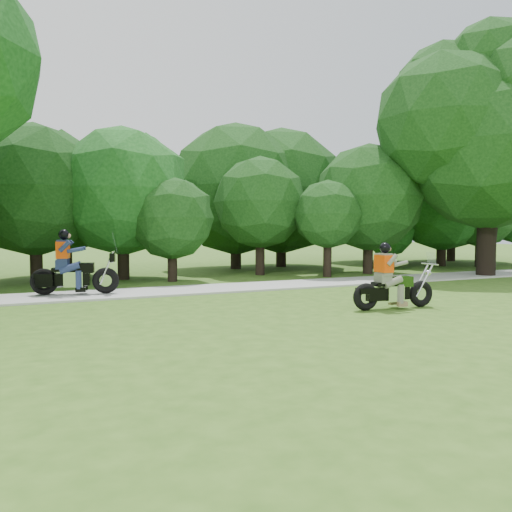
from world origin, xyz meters
TOP-DOWN VIEW (x-y plane):
  - ground at (0.00, 0.00)m, footprint 100.00×100.00m
  - walkway at (0.00, 8.00)m, footprint 60.00×2.20m
  - tree_line at (1.23, 14.57)m, footprint 40.09×11.77m
  - big_tree_east at (10.46, 7.87)m, footprint 9.07×6.89m
  - chopper_motorcycle at (1.31, 2.47)m, footprint 2.30×0.63m
  - touring_motorcycle at (-5.64, 8.19)m, footprint 2.46×1.13m

SIDE VIEW (x-z plane):
  - ground at x=0.00m, z-range 0.00..0.00m
  - walkway at x=0.00m, z-range 0.00..0.06m
  - chopper_motorcycle at x=1.31m, z-range -0.22..1.43m
  - touring_motorcycle at x=-5.64m, z-range -0.20..1.70m
  - tree_line at x=1.23m, z-range -0.23..7.46m
  - big_tree_east at x=10.46m, z-range 0.80..11.26m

